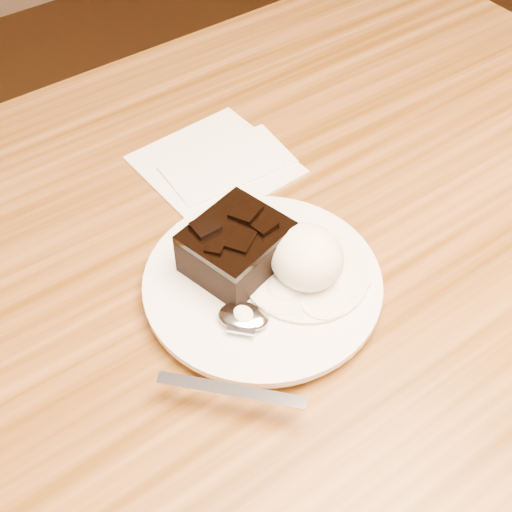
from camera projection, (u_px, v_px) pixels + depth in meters
dining_table at (242, 465)px, 0.91m from camera, size 1.20×0.80×0.75m
plate at (262, 285)px, 0.62m from camera, size 0.22×0.22×0.02m
brownie at (236, 249)px, 0.61m from camera, size 0.10×0.09×0.04m
ice_cream_scoop at (307, 257)px, 0.60m from camera, size 0.06×0.07×0.05m
melt_puddle at (305, 273)px, 0.61m from camera, size 0.12×0.12×0.00m
spoon at (244, 318)px, 0.58m from camera, size 0.14×0.15×0.01m
napkin at (215, 164)px, 0.74m from camera, size 0.15×0.15×0.01m
crumb_a at (279, 280)px, 0.61m from camera, size 0.01×0.01×0.00m
crumb_b at (306, 274)px, 0.61m from camera, size 0.01×0.01×0.00m
crumb_c at (257, 307)px, 0.59m from camera, size 0.01×0.01×0.00m
crumb_d at (328, 298)px, 0.60m from camera, size 0.01×0.01×0.00m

